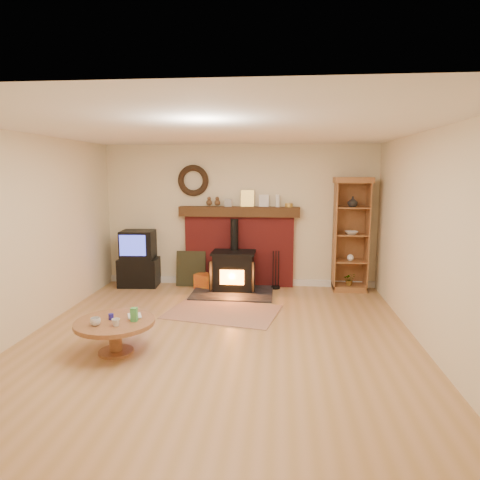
# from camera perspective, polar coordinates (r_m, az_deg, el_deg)

# --- Properties ---
(ground) EXTENTS (5.50, 5.50, 0.00)m
(ground) POSITION_cam_1_polar(r_m,az_deg,el_deg) (5.56, -2.81, -13.19)
(ground) COLOR #AD7F48
(ground) RESTS_ON ground
(room_shell) EXTENTS (5.02, 5.52, 2.61)m
(room_shell) POSITION_cam_1_polar(r_m,az_deg,el_deg) (5.26, -3.00, 4.81)
(room_shell) COLOR beige
(room_shell) RESTS_ON ground
(chimney_breast) EXTENTS (2.20, 0.22, 1.78)m
(chimney_breast) POSITION_cam_1_polar(r_m,az_deg,el_deg) (7.91, -0.10, -0.43)
(chimney_breast) COLOR maroon
(chimney_breast) RESTS_ON ground
(wood_stove) EXTENTS (1.40, 1.00, 1.27)m
(wood_stove) POSITION_cam_1_polar(r_m,az_deg,el_deg) (7.62, -0.89, -4.30)
(wood_stove) COLOR black
(wood_stove) RESTS_ON ground
(area_rug) EXTENTS (1.81, 1.42, 0.01)m
(area_rug) POSITION_cam_1_polar(r_m,az_deg,el_deg) (6.58, -2.31, -9.55)
(area_rug) COLOR brown
(area_rug) RESTS_ON ground
(tv_unit) EXTENTS (0.74, 0.54, 1.04)m
(tv_unit) POSITION_cam_1_polar(r_m,az_deg,el_deg) (8.16, -13.37, -2.55)
(tv_unit) COLOR black
(tv_unit) RESTS_ON ground
(curio_cabinet) EXTENTS (0.65, 0.47, 2.02)m
(curio_cabinet) POSITION_cam_1_polar(r_m,az_deg,el_deg) (7.83, 14.53, 0.72)
(curio_cabinet) COLOR brown
(curio_cabinet) RESTS_ON ground
(firelog_box) EXTENTS (0.49, 0.41, 0.26)m
(firelog_box) POSITION_cam_1_polar(r_m,az_deg,el_deg) (7.86, -4.40, -5.51)
(firelog_box) COLOR orange
(firelog_box) RESTS_ON ground
(leaning_painting) EXTENTS (0.55, 0.15, 0.65)m
(leaning_painting) POSITION_cam_1_polar(r_m,az_deg,el_deg) (8.02, -6.56, -3.81)
(leaning_painting) COLOR black
(leaning_painting) RESTS_ON ground
(fire_tools) EXTENTS (0.16, 0.16, 0.70)m
(fire_tools) POSITION_cam_1_polar(r_m,az_deg,el_deg) (7.85, 4.77, -5.53)
(fire_tools) COLOR black
(fire_tools) RESTS_ON ground
(coffee_table) EXTENTS (0.93, 0.93, 0.56)m
(coffee_table) POSITION_cam_1_polar(r_m,az_deg,el_deg) (5.29, -16.34, -11.04)
(coffee_table) COLOR brown
(coffee_table) RESTS_ON ground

